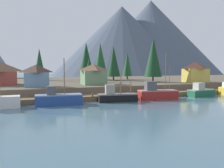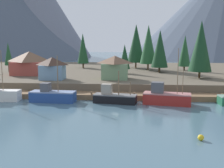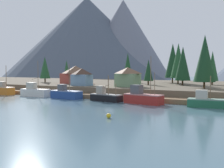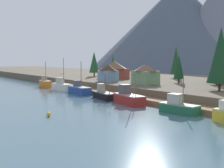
{
  "view_description": "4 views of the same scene",
  "coord_description": "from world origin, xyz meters",
  "px_view_note": "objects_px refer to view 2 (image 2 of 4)",
  "views": [
    {
      "loc": [
        -15.93,
        -41.49,
        6.68
      ],
      "look_at": [
        0.73,
        1.45,
        3.3
      ],
      "focal_mm": 34.67,
      "sensor_mm": 36.0,
      "label": 1
    },
    {
      "loc": [
        3.9,
        -51.02,
        11.17
      ],
      "look_at": [
        -0.26,
        1.79,
        2.87
      ],
      "focal_mm": 44.77,
      "sensor_mm": 36.0,
      "label": 2
    },
    {
      "loc": [
        30.66,
        -54.43,
        7.14
      ],
      "look_at": [
        -1.05,
        3.85,
        3.57
      ],
      "focal_mm": 43.05,
      "sensor_mm": 36.0,
      "label": 3
    },
    {
      "loc": [
        53.49,
        -38.55,
        9.12
      ],
      "look_at": [
        -1.53,
        1.82,
        3.1
      ],
      "focal_mm": 45.7,
      "sensor_mm": 36.0,
      "label": 4
    }
  ],
  "objects_px": {
    "fishing_boat_red": "(166,97)",
    "conifer_near_left": "(160,49)",
    "fishing_boat_black": "(114,97)",
    "conifer_back_left": "(201,46)",
    "conifer_centre": "(8,54)",
    "house_blue": "(52,68)",
    "channel_buoy": "(201,138)",
    "house_red": "(30,63)",
    "conifer_mid_right": "(136,43)",
    "conifer_far_left": "(125,57)",
    "house_green": "(115,67)",
    "conifer_mid_left": "(83,48)",
    "conifer_near_right": "(148,44)",
    "conifer_back_right": "(185,51)",
    "fishing_boat_blue": "(52,96)"
  },
  "relations": [
    {
      "from": "house_green",
      "to": "conifer_far_left",
      "type": "relative_size",
      "value": 0.79
    },
    {
      "from": "house_red",
      "to": "conifer_mid_right",
      "type": "bearing_deg",
      "value": 35.75
    },
    {
      "from": "fishing_boat_red",
      "to": "conifer_near_left",
      "type": "relative_size",
      "value": 0.86
    },
    {
      "from": "fishing_boat_black",
      "to": "house_red",
      "type": "xyz_separation_m",
      "value": [
        -23.1,
        20.21,
        4.48
      ]
    },
    {
      "from": "house_green",
      "to": "conifer_far_left",
      "type": "bearing_deg",
      "value": 80.41
    },
    {
      "from": "conifer_near_right",
      "to": "conifer_centre",
      "type": "relative_size",
      "value": 1.61
    },
    {
      "from": "fishing_boat_blue",
      "to": "house_green",
      "type": "relative_size",
      "value": 1.4
    },
    {
      "from": "fishing_boat_red",
      "to": "conifer_back_left",
      "type": "height_order",
      "value": "conifer_back_left"
    },
    {
      "from": "conifer_back_right",
      "to": "conifer_back_left",
      "type": "bearing_deg",
      "value": -88.16
    },
    {
      "from": "conifer_far_left",
      "to": "conifer_back_left",
      "type": "bearing_deg",
      "value": -23.88
    },
    {
      "from": "fishing_boat_black",
      "to": "house_blue",
      "type": "distance_m",
      "value": 19.14
    },
    {
      "from": "house_green",
      "to": "channel_buoy",
      "type": "bearing_deg",
      "value": -69.54
    },
    {
      "from": "conifer_near_right",
      "to": "conifer_back_right",
      "type": "bearing_deg",
      "value": -1.5
    },
    {
      "from": "conifer_near_left",
      "to": "channel_buoy",
      "type": "distance_m",
      "value": 47.25
    },
    {
      "from": "fishing_boat_black",
      "to": "conifer_far_left",
      "type": "relative_size",
      "value": 1.04
    },
    {
      "from": "fishing_boat_blue",
      "to": "channel_buoy",
      "type": "xyz_separation_m",
      "value": [
        22.49,
        -18.46,
        -0.79
      ]
    },
    {
      "from": "fishing_boat_black",
      "to": "conifer_near_left",
      "type": "relative_size",
      "value": 0.69
    },
    {
      "from": "house_blue",
      "to": "channel_buoy",
      "type": "height_order",
      "value": "house_blue"
    },
    {
      "from": "conifer_far_left",
      "to": "conifer_mid_right",
      "type": "bearing_deg",
      "value": 78.86
    },
    {
      "from": "house_blue",
      "to": "channel_buoy",
      "type": "relative_size",
      "value": 7.77
    },
    {
      "from": "fishing_boat_blue",
      "to": "conifer_far_left",
      "type": "distance_m",
      "value": 27.79
    },
    {
      "from": "fishing_boat_black",
      "to": "conifer_back_left",
      "type": "xyz_separation_m",
      "value": [
        18.66,
        16.52,
        8.86
      ]
    },
    {
      "from": "conifer_mid_right",
      "to": "fishing_boat_blue",
      "type": "bearing_deg",
      "value": -111.31
    },
    {
      "from": "conifer_back_right",
      "to": "conifer_mid_left",
      "type": "bearing_deg",
      "value": 170.35
    },
    {
      "from": "fishing_boat_red",
      "to": "conifer_mid_left",
      "type": "xyz_separation_m",
      "value": [
        -21.79,
        39.0,
        7.39
      ]
    },
    {
      "from": "fishing_boat_blue",
      "to": "conifer_mid_right",
      "type": "bearing_deg",
      "value": 72.57
    },
    {
      "from": "fishing_boat_blue",
      "to": "conifer_centre",
      "type": "distance_m",
      "value": 32.69
    },
    {
      "from": "house_red",
      "to": "conifer_mid_left",
      "type": "relative_size",
      "value": 0.76
    },
    {
      "from": "house_blue",
      "to": "conifer_near_right",
      "type": "bearing_deg",
      "value": 44.74
    },
    {
      "from": "conifer_near_right",
      "to": "fishing_boat_red",
      "type": "bearing_deg",
      "value": -87.44
    },
    {
      "from": "fishing_boat_black",
      "to": "conifer_centre",
      "type": "xyz_separation_m",
      "value": [
        -30.99,
        25.5,
        6.43
      ]
    },
    {
      "from": "channel_buoy",
      "to": "conifer_near_right",
      "type": "bearing_deg",
      "value": 93.83
    },
    {
      "from": "conifer_centre",
      "to": "fishing_boat_red",
      "type": "bearing_deg",
      "value": -32.73
    },
    {
      "from": "conifer_back_right",
      "to": "conifer_centre",
      "type": "xyz_separation_m",
      "value": [
        -49.11,
        -7.96,
        -0.75
      ]
    },
    {
      "from": "house_green",
      "to": "conifer_mid_left",
      "type": "xyz_separation_m",
      "value": [
        -11.86,
        25.14,
        3.5
      ]
    },
    {
      "from": "fishing_boat_red",
      "to": "conifer_near_left",
      "type": "distance_m",
      "value": 29.48
    },
    {
      "from": "conifer_mid_right",
      "to": "conifer_back_left",
      "type": "xyz_separation_m",
      "value": [
        14.57,
        -23.27,
        -0.37
      ]
    },
    {
      "from": "fishing_boat_red",
      "to": "conifer_centre",
      "type": "relative_size",
      "value": 1.21
    },
    {
      "from": "house_blue",
      "to": "house_green",
      "type": "bearing_deg",
      "value": 7.76
    },
    {
      "from": "fishing_boat_red",
      "to": "channel_buoy",
      "type": "relative_size",
      "value": 14.11
    },
    {
      "from": "house_red",
      "to": "channel_buoy",
      "type": "distance_m",
      "value": 51.8
    },
    {
      "from": "fishing_boat_red",
      "to": "conifer_far_left",
      "type": "distance_m",
      "value": 26.53
    },
    {
      "from": "conifer_mid_right",
      "to": "conifer_back_left",
      "type": "distance_m",
      "value": 27.46
    },
    {
      "from": "fishing_boat_red",
      "to": "conifer_mid_right",
      "type": "height_order",
      "value": "conifer_mid_right"
    },
    {
      "from": "conifer_near_left",
      "to": "conifer_back_right",
      "type": "bearing_deg",
      "value": 34.93
    },
    {
      "from": "house_blue",
      "to": "conifer_mid_left",
      "type": "distance_m",
      "value": 27.34
    },
    {
      "from": "conifer_near_right",
      "to": "conifer_far_left",
      "type": "height_order",
      "value": "conifer_near_right"
    },
    {
      "from": "house_red",
      "to": "conifer_far_left",
      "type": "bearing_deg",
      "value": 9.64
    },
    {
      "from": "house_red",
      "to": "conifer_near_right",
      "type": "height_order",
      "value": "conifer_near_right"
    },
    {
      "from": "fishing_boat_blue",
      "to": "conifer_mid_right",
      "type": "xyz_separation_m",
      "value": [
        15.47,
        39.66,
        9.13
      ]
    }
  ]
}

